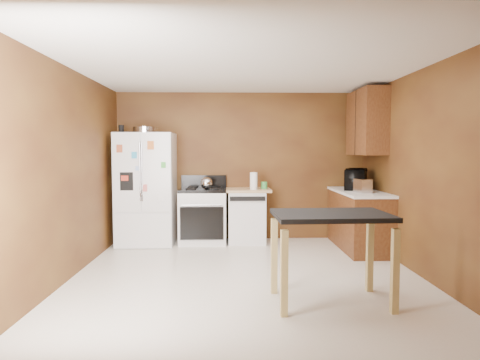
{
  "coord_description": "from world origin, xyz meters",
  "views": [
    {
      "loc": [
        -0.21,
        -5.06,
        1.53
      ],
      "look_at": [
        -0.06,
        0.85,
        1.11
      ],
      "focal_mm": 32.0,
      "sensor_mm": 36.0,
      "label": 1
    }
  ],
  "objects_px": {
    "roasting_pan": "(145,130)",
    "island": "(331,228)",
    "pen_cup": "(121,129)",
    "kettle": "(207,183)",
    "microwave": "(356,180)",
    "gas_range": "(203,215)",
    "refrigerator": "(146,189)",
    "green_canister": "(264,185)",
    "toaster": "(363,186)",
    "dishwasher": "(247,215)",
    "paper_towel": "(254,181)"
  },
  "relations": [
    {
      "from": "roasting_pan",
      "to": "gas_range",
      "type": "bearing_deg",
      "value": 3.06
    },
    {
      "from": "roasting_pan",
      "to": "island",
      "type": "distance_m",
      "value": 3.8
    },
    {
      "from": "dishwasher",
      "to": "island",
      "type": "bearing_deg",
      "value": -75.84
    },
    {
      "from": "roasting_pan",
      "to": "pen_cup",
      "type": "height_order",
      "value": "pen_cup"
    },
    {
      "from": "dishwasher",
      "to": "island",
      "type": "relative_size",
      "value": 0.78
    },
    {
      "from": "roasting_pan",
      "to": "kettle",
      "type": "relative_size",
      "value": 2.0
    },
    {
      "from": "roasting_pan",
      "to": "pen_cup",
      "type": "xyz_separation_m",
      "value": [
        -0.37,
        -0.05,
        0.01
      ]
    },
    {
      "from": "refrigerator",
      "to": "island",
      "type": "height_order",
      "value": "refrigerator"
    },
    {
      "from": "toaster",
      "to": "dishwasher",
      "type": "height_order",
      "value": "toaster"
    },
    {
      "from": "toaster",
      "to": "dishwasher",
      "type": "xyz_separation_m",
      "value": [
        -1.69,
        0.76,
        -0.55
      ]
    },
    {
      "from": "green_canister",
      "to": "toaster",
      "type": "relative_size",
      "value": 0.42
    },
    {
      "from": "pen_cup",
      "to": "microwave",
      "type": "bearing_deg",
      "value": -2.43
    },
    {
      "from": "kettle",
      "to": "island",
      "type": "xyz_separation_m",
      "value": [
        1.37,
        -2.68,
        -0.24
      ]
    },
    {
      "from": "kettle",
      "to": "island",
      "type": "relative_size",
      "value": 0.17
    },
    {
      "from": "paper_towel",
      "to": "roasting_pan",
      "type": "bearing_deg",
      "value": 177.19
    },
    {
      "from": "toaster",
      "to": "refrigerator",
      "type": "relative_size",
      "value": 0.15
    },
    {
      "from": "pen_cup",
      "to": "dishwasher",
      "type": "relative_size",
      "value": 0.14
    },
    {
      "from": "gas_range",
      "to": "paper_towel",
      "type": "bearing_deg",
      "value": -9.27
    },
    {
      "from": "roasting_pan",
      "to": "kettle",
      "type": "xyz_separation_m",
      "value": [
        0.99,
        -0.1,
        -0.85
      ]
    },
    {
      "from": "microwave",
      "to": "gas_range",
      "type": "bearing_deg",
      "value": 107.01
    },
    {
      "from": "microwave",
      "to": "dishwasher",
      "type": "relative_size",
      "value": 0.61
    },
    {
      "from": "green_canister",
      "to": "refrigerator",
      "type": "xyz_separation_m",
      "value": [
        -1.92,
        -0.1,
        -0.05
      ]
    },
    {
      "from": "green_canister",
      "to": "toaster",
      "type": "height_order",
      "value": "toaster"
    },
    {
      "from": "kettle",
      "to": "microwave",
      "type": "height_order",
      "value": "microwave"
    },
    {
      "from": "microwave",
      "to": "island",
      "type": "relative_size",
      "value": 0.48
    },
    {
      "from": "green_canister",
      "to": "refrigerator",
      "type": "height_order",
      "value": "refrigerator"
    },
    {
      "from": "pen_cup",
      "to": "kettle",
      "type": "distance_m",
      "value": 1.61
    },
    {
      "from": "microwave",
      "to": "refrigerator",
      "type": "bearing_deg",
      "value": 109.7
    },
    {
      "from": "paper_towel",
      "to": "refrigerator",
      "type": "distance_m",
      "value": 1.74
    },
    {
      "from": "paper_towel",
      "to": "toaster",
      "type": "relative_size",
      "value": 1.02
    },
    {
      "from": "kettle",
      "to": "microwave",
      "type": "relative_size",
      "value": 0.36
    },
    {
      "from": "pen_cup",
      "to": "microwave",
      "type": "height_order",
      "value": "pen_cup"
    },
    {
      "from": "dishwasher",
      "to": "island",
      "type": "xyz_separation_m",
      "value": [
        0.72,
        -2.85,
        0.31
      ]
    },
    {
      "from": "kettle",
      "to": "dishwasher",
      "type": "bearing_deg",
      "value": 14.7
    },
    {
      "from": "pen_cup",
      "to": "refrigerator",
      "type": "height_order",
      "value": "pen_cup"
    },
    {
      "from": "green_canister",
      "to": "island",
      "type": "height_order",
      "value": "green_canister"
    },
    {
      "from": "refrigerator",
      "to": "dishwasher",
      "type": "height_order",
      "value": "refrigerator"
    },
    {
      "from": "roasting_pan",
      "to": "kettle",
      "type": "distance_m",
      "value": 1.31
    },
    {
      "from": "pen_cup",
      "to": "island",
      "type": "distance_m",
      "value": 4.0
    },
    {
      "from": "kettle",
      "to": "paper_towel",
      "type": "bearing_deg",
      "value": 0.92
    },
    {
      "from": "kettle",
      "to": "toaster",
      "type": "relative_size",
      "value": 0.71
    },
    {
      "from": "pen_cup",
      "to": "island",
      "type": "bearing_deg",
      "value": -44.94
    },
    {
      "from": "gas_range",
      "to": "island",
      "type": "bearing_deg",
      "value": -63.0
    },
    {
      "from": "pen_cup",
      "to": "island",
      "type": "height_order",
      "value": "pen_cup"
    },
    {
      "from": "island",
      "to": "roasting_pan",
      "type": "bearing_deg",
      "value": 130.38
    },
    {
      "from": "paper_towel",
      "to": "microwave",
      "type": "relative_size",
      "value": 0.51
    },
    {
      "from": "roasting_pan",
      "to": "toaster",
      "type": "xyz_separation_m",
      "value": [
        3.33,
        -0.69,
        -0.85
      ]
    },
    {
      "from": "toaster",
      "to": "dishwasher",
      "type": "bearing_deg",
      "value": 145.32
    },
    {
      "from": "microwave",
      "to": "dishwasher",
      "type": "height_order",
      "value": "microwave"
    },
    {
      "from": "microwave",
      "to": "gas_range",
      "type": "xyz_separation_m",
      "value": [
        -2.45,
        0.26,
        -0.59
      ]
    }
  ]
}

